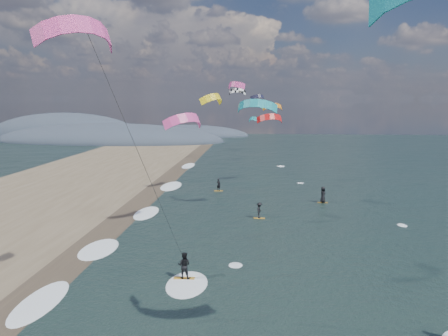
{
  "coord_description": "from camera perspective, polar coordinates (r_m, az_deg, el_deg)",
  "views": [
    {
      "loc": [
        1.32,
        -16.6,
        11.54
      ],
      "look_at": [
        -1.0,
        12.0,
        7.0
      ],
      "focal_mm": 35.0,
      "sensor_mm": 36.0,
      "label": 1
    }
  ],
  "objects": [
    {
      "name": "wet_sand_strip",
      "position": [
        31.91,
        -20.95,
        -12.82
      ],
      "size": [
        3.0,
        240.0,
        0.0
      ],
      "primitive_type": "cube",
      "color": "#382D23",
      "rests_on": "ground"
    },
    {
      "name": "coastal_hills",
      "position": [
        133.25,
        -15.68,
        3.69
      ],
      "size": [
        80.0,
        41.0,
        15.0
      ],
      "color": "#3D4756",
      "rests_on": "ground"
    },
    {
      "name": "kitesurfer_near_b",
      "position": [
        23.36,
        -13.18,
        6.25
      ],
      "size": [
        7.04,
        9.28,
        15.88
      ],
      "color": "#C78923",
      "rests_on": "ground"
    },
    {
      "name": "far_kitesurfers",
      "position": [
        47.72,
        7.29,
        -4.02
      ],
      "size": [
        13.4,
        13.41,
        1.85
      ],
      "color": "#C78923",
      "rests_on": "ground"
    },
    {
      "name": "bg_kite_field",
      "position": [
        68.7,
        3.61,
        8.48
      ],
      "size": [
        12.03,
        72.05,
        7.64
      ],
      "color": "yellow",
      "rests_on": "ground"
    },
    {
      "name": "shoreline_surf",
      "position": [
        35.54,
        -15.84,
        -10.31
      ],
      "size": [
        2.4,
        79.4,
        0.11
      ],
      "color": "white",
      "rests_on": "ground"
    }
  ]
}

